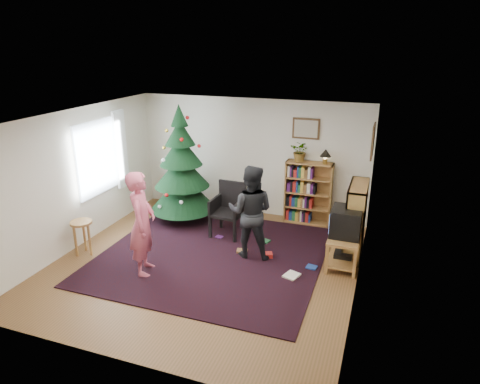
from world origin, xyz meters
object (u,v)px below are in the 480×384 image
(picture_back, at_px, (306,129))
(person_by_chair, at_px, (251,212))
(christmas_tree, at_px, (182,174))
(person_standing, at_px, (142,224))
(table_lamp, at_px, (326,154))
(armchair, at_px, (230,207))
(picture_right, at_px, (373,141))
(bookshelf_back, at_px, (308,192))
(potted_plant, at_px, (301,151))
(crt_tv, at_px, (346,222))
(stool, at_px, (82,229))
(tv_stand, at_px, (344,247))
(bookshelf_right, at_px, (356,219))

(picture_back, bearing_deg, person_by_chair, -105.08)
(christmas_tree, distance_m, person_standing, 2.20)
(christmas_tree, distance_m, table_lamp, 2.93)
(armchair, bearing_deg, christmas_tree, 168.31)
(picture_right, relative_size, christmas_tree, 0.25)
(table_lamp, bearing_deg, bookshelf_back, 180.00)
(potted_plant, bearing_deg, christmas_tree, -161.61)
(picture_back, distance_m, crt_tv, 2.33)
(picture_back, distance_m, christmas_tree, 2.68)
(picture_back, relative_size, potted_plant, 1.30)
(christmas_tree, xyz_separation_m, bookshelf_back, (2.49, 0.76, -0.35))
(table_lamp, bearing_deg, picture_right, -33.60)
(picture_back, xyz_separation_m, table_lamp, (0.44, -0.14, -0.45))
(crt_tv, distance_m, potted_plant, 2.07)
(armchair, distance_m, potted_plant, 1.82)
(potted_plant, bearing_deg, person_standing, -123.08)
(stool, bearing_deg, picture_right, 24.81)
(person_by_chair, bearing_deg, potted_plant, -110.88)
(picture_back, height_order, person_standing, picture_back)
(christmas_tree, bearing_deg, tv_stand, -13.37)
(bookshelf_right, bearing_deg, stool, 109.81)
(stool, bearing_deg, armchair, 38.22)
(picture_back, xyz_separation_m, picture_right, (1.33, -0.73, 0.00))
(crt_tv, bearing_deg, table_lamp, 111.81)
(bookshelf_right, relative_size, table_lamp, 4.37)
(picture_right, distance_m, bookshelf_back, 1.85)
(crt_tv, xyz_separation_m, person_by_chair, (-1.59, -0.22, 0.05))
(picture_back, relative_size, picture_right, 0.92)
(tv_stand, bearing_deg, bookshelf_right, 75.39)
(picture_right, distance_m, potted_plant, 1.57)
(tv_stand, height_order, crt_tv, crt_tv)
(person_standing, bearing_deg, person_by_chair, -71.26)
(picture_right, distance_m, person_by_chair, 2.47)
(stool, bearing_deg, tv_stand, 14.87)
(potted_plant, bearing_deg, picture_right, -23.03)
(person_by_chair, bearing_deg, picture_right, -153.44)
(picture_back, xyz_separation_m, christmas_tree, (-2.35, -0.90, -0.93))
(stool, distance_m, potted_plant, 4.39)
(christmas_tree, bearing_deg, picture_right, 2.66)
(tv_stand, bearing_deg, picture_right, 75.48)
(christmas_tree, distance_m, stool, 2.27)
(picture_back, bearing_deg, tv_stand, -57.95)
(picture_right, height_order, potted_plant, picture_right)
(armchair, bearing_deg, tv_stand, -10.12)
(christmas_tree, distance_m, crt_tv, 3.52)
(bookshelf_back, height_order, armchair, bookshelf_back)
(bookshelf_right, distance_m, person_standing, 3.65)
(crt_tv, height_order, table_lamp, table_lamp)
(picture_right, height_order, table_lamp, picture_right)
(christmas_tree, bearing_deg, person_standing, -79.91)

